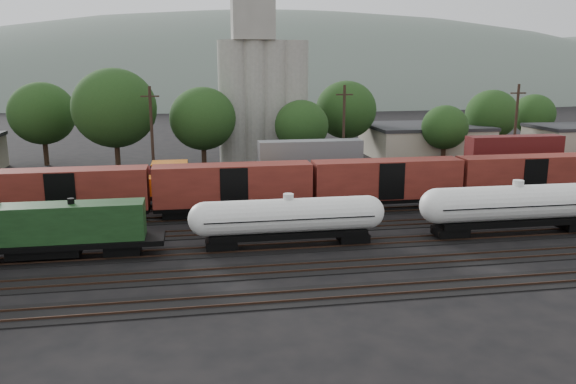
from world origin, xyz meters
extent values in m
plane|color=black|center=(0.00, 0.00, 0.00)|extent=(600.00, 600.00, 0.00)
cube|color=black|center=(0.00, -15.00, 0.04)|extent=(180.00, 3.20, 0.08)
cube|color=#382319|center=(0.00, -15.72, 0.12)|extent=(180.00, 0.08, 0.16)
cube|color=#382319|center=(0.00, -14.28, 0.12)|extent=(180.00, 0.08, 0.16)
cube|color=black|center=(0.00, -10.00, 0.04)|extent=(180.00, 3.20, 0.08)
cube|color=#382319|center=(0.00, -10.72, 0.12)|extent=(180.00, 0.08, 0.16)
cube|color=#382319|center=(0.00, -9.28, 0.12)|extent=(180.00, 0.08, 0.16)
cube|color=black|center=(0.00, -5.00, 0.04)|extent=(180.00, 3.20, 0.08)
cube|color=#382319|center=(0.00, -5.72, 0.12)|extent=(180.00, 0.08, 0.16)
cube|color=#382319|center=(0.00, -4.28, 0.12)|extent=(180.00, 0.08, 0.16)
cube|color=black|center=(0.00, 0.00, 0.04)|extent=(180.00, 3.20, 0.08)
cube|color=#382319|center=(0.00, -0.72, 0.12)|extent=(180.00, 0.08, 0.16)
cube|color=#382319|center=(0.00, 0.72, 0.12)|extent=(180.00, 0.08, 0.16)
cube|color=black|center=(0.00, 5.00, 0.04)|extent=(180.00, 3.20, 0.08)
cube|color=#382319|center=(0.00, 4.28, 0.12)|extent=(180.00, 0.08, 0.16)
cube|color=#382319|center=(0.00, 5.72, 0.12)|extent=(180.00, 0.08, 0.16)
cube|color=black|center=(0.00, 10.00, 0.04)|extent=(180.00, 3.20, 0.08)
cube|color=#382319|center=(0.00, 9.28, 0.12)|extent=(180.00, 0.08, 0.16)
cube|color=#382319|center=(0.00, 10.72, 0.12)|extent=(180.00, 0.08, 0.16)
cube|color=black|center=(0.00, 15.00, 0.04)|extent=(180.00, 3.20, 0.08)
cube|color=#382319|center=(0.00, 14.28, 0.12)|extent=(180.00, 0.08, 0.16)
cube|color=#382319|center=(0.00, 15.72, 0.12)|extent=(180.00, 0.08, 0.16)
cube|color=black|center=(-18.39, -5.00, 1.34)|extent=(17.55, 2.99, 0.41)
cube|color=black|center=(-18.39, -5.00, 0.87)|extent=(5.16, 2.27, 0.83)
cube|color=#173717|center=(-16.28, -5.00, 2.94)|extent=(10.53, 2.48, 2.79)
cylinder|color=black|center=(-16.28, -5.00, 4.48)|extent=(0.52, 0.52, 0.52)
cube|color=black|center=(-12.77, -5.00, 0.66)|extent=(2.68, 2.06, 0.72)
cylinder|color=white|center=(0.13, -5.00, 2.68)|extent=(13.16, 2.71, 2.71)
sphere|color=white|center=(-6.45, -5.00, 2.68)|extent=(2.71, 2.71, 2.71)
sphere|color=white|center=(6.71, -5.00, 2.68)|extent=(2.71, 2.71, 2.71)
cylinder|color=white|center=(0.13, -5.00, 4.22)|extent=(0.84, 0.84, 0.47)
cube|color=black|center=(0.13, -5.00, 2.68)|extent=(13.46, 2.84, 0.07)
cube|color=black|center=(0.13, -5.00, 1.18)|extent=(12.72, 2.06, 0.47)
cube|color=black|center=(-5.26, -5.00, 0.62)|extent=(2.43, 1.87, 0.65)
cube|color=black|center=(5.51, -5.00, 0.62)|extent=(2.43, 1.87, 0.65)
cylinder|color=white|center=(19.97, -5.00, 2.92)|extent=(14.44, 2.98, 2.98)
sphere|color=white|center=(12.75, -5.00, 2.92)|extent=(2.98, 2.98, 2.98)
cylinder|color=white|center=(19.97, -5.00, 4.61)|extent=(0.92, 0.92, 0.51)
cube|color=black|center=(19.97, -5.00, 2.92)|extent=(14.77, 3.12, 0.08)
cube|color=black|center=(19.97, -5.00, 1.28)|extent=(13.95, 2.26, 0.51)
cube|color=black|center=(14.06, -5.00, 0.66)|extent=(2.67, 2.05, 0.72)
cube|color=black|center=(25.88, -5.00, 0.66)|extent=(2.67, 2.05, 0.72)
cube|color=black|center=(-4.20, 10.00, 1.29)|extent=(17.91, 2.88, 0.40)
cube|color=black|center=(-4.20, 10.00, 0.85)|extent=(4.97, 2.19, 0.80)
cube|color=#CF6312|center=(-2.05, 10.00, 2.84)|extent=(10.74, 2.39, 2.69)
cube|color=#CF6312|center=(-9.57, 10.00, 3.13)|extent=(3.58, 2.88, 3.28)
cube|color=black|center=(-9.57, 10.00, 4.18)|extent=(3.68, 2.98, 0.90)
cube|color=#CF6312|center=(-12.08, 10.00, 2.39)|extent=(1.59, 2.39, 1.79)
cylinder|color=black|center=(-2.05, 10.00, 4.33)|extent=(0.50, 0.50, 0.50)
cube|color=black|center=(-9.93, 10.00, 0.65)|extent=(2.59, 1.99, 0.70)
cube|color=black|center=(1.53, 10.00, 0.65)|extent=(2.59, 1.99, 0.70)
cube|color=black|center=(-18.92, 5.00, 1.20)|extent=(15.00, 2.60, 0.40)
cube|color=maroon|center=(-18.92, 5.00, 3.30)|extent=(15.00, 2.90, 3.80)
cube|color=black|center=(-3.52, 5.00, 1.20)|extent=(15.00, 2.60, 0.40)
cube|color=maroon|center=(-3.52, 5.00, 3.30)|extent=(15.00, 2.90, 3.80)
cube|color=black|center=(11.88, 5.00, 1.20)|extent=(15.00, 2.60, 0.40)
cube|color=maroon|center=(11.88, 5.00, 3.30)|extent=(15.00, 2.90, 3.80)
cube|color=black|center=(27.28, 5.00, 1.20)|extent=(15.00, 2.60, 0.40)
cube|color=maroon|center=(27.28, 5.00, 3.30)|extent=(15.00, 2.90, 3.80)
cube|color=black|center=(0.00, 15.00, 0.50)|extent=(160.00, 2.60, 0.60)
cube|color=#545659|center=(-19.44, 15.00, 2.10)|extent=(12.00, 2.40, 2.60)
cube|color=#471012|center=(-6.64, 15.00, 2.10)|extent=(12.00, 2.40, 2.60)
cube|color=navy|center=(6.16, 15.00, 2.10)|extent=(12.00, 2.40, 2.60)
cube|color=#5A5C5F|center=(6.16, 15.00, 4.70)|extent=(12.00, 2.40, 2.60)
cube|color=silver|center=(18.96, 15.00, 2.10)|extent=(12.00, 2.40, 2.60)
cube|color=#C45D14|center=(31.76, 15.00, 2.10)|extent=(12.00, 2.40, 2.60)
cube|color=#491111|center=(31.76, 15.00, 4.70)|extent=(12.00, 2.40, 2.60)
cylinder|color=gray|center=(-1.00, 36.00, 9.00)|extent=(4.40, 4.40, 18.00)
cylinder|color=gray|center=(2.00, 36.00, 9.00)|extent=(4.40, 4.40, 18.00)
cylinder|color=gray|center=(5.00, 36.00, 9.00)|extent=(4.40, 4.40, 18.00)
cylinder|color=gray|center=(8.00, 36.00, 9.00)|extent=(4.40, 4.40, 18.00)
cube|color=gray|center=(2.00, 36.00, 22.00)|extent=(6.00, 5.00, 8.00)
cube|color=#9E937F|center=(30.00, 38.00, 2.30)|extent=(18.00, 14.00, 4.60)
cube|color=#232326|center=(30.00, 38.00, 4.85)|extent=(18.36, 14.28, 0.50)
cylinder|color=black|center=(-28.54, 39.13, 1.75)|extent=(0.70, 0.70, 3.50)
ellipsoid|color=#1F3E17|center=(-28.54, 39.13, 7.62)|extent=(9.50, 9.50, 9.00)
cylinder|color=black|center=(-17.24, 30.27, 2.04)|extent=(0.70, 0.70, 4.08)
ellipsoid|color=#1F3E17|center=(-17.24, 30.27, 8.89)|extent=(11.07, 11.07, 10.49)
cylinder|color=black|center=(-5.67, 30.48, 1.67)|extent=(0.70, 0.70, 3.34)
ellipsoid|color=#1F3E17|center=(-5.67, 30.48, 7.29)|extent=(9.08, 9.08, 8.60)
cylinder|color=black|center=(8.07, 30.04, 1.40)|extent=(0.70, 0.70, 2.80)
ellipsoid|color=#1F3E17|center=(8.07, 30.04, 6.11)|extent=(7.61, 7.61, 7.21)
cylinder|color=black|center=(16.78, 38.19, 1.75)|extent=(0.70, 0.70, 3.50)
ellipsoid|color=#1F3E17|center=(16.78, 38.19, 7.63)|extent=(9.50, 9.50, 9.00)
cylinder|color=black|center=(29.70, 30.19, 1.26)|extent=(0.70, 0.70, 2.52)
ellipsoid|color=#1F3E17|center=(29.70, 30.19, 5.49)|extent=(6.84, 6.84, 6.48)
cylinder|color=black|center=(40.70, 36.62, 1.54)|extent=(0.70, 0.70, 3.07)
ellipsoid|color=#1F3E17|center=(40.70, 36.62, 6.69)|extent=(8.34, 8.34, 7.90)
cylinder|color=black|center=(52.77, 43.64, 1.37)|extent=(0.70, 0.70, 2.74)
ellipsoid|color=#1F3E17|center=(52.77, 43.64, 5.97)|extent=(7.44, 7.44, 7.05)
cylinder|color=black|center=(-12.00, 22.00, 6.00)|extent=(0.36, 0.36, 12.00)
cube|color=black|center=(-12.00, 22.00, 10.80)|extent=(2.20, 0.18, 0.18)
cylinder|color=black|center=(12.00, 22.00, 6.00)|extent=(0.36, 0.36, 12.00)
cube|color=black|center=(12.00, 22.00, 10.80)|extent=(2.20, 0.18, 0.18)
cylinder|color=black|center=(36.00, 22.00, 6.00)|extent=(0.36, 0.36, 12.00)
cube|color=black|center=(36.00, 22.00, 10.80)|extent=(2.20, 0.18, 0.18)
ellipsoid|color=#59665B|center=(40.00, 260.00, -22.75)|extent=(520.00, 286.00, 130.00)
camera|label=1|loc=(-7.24, -47.62, 14.32)|focal=35.00mm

